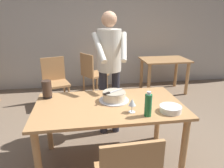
# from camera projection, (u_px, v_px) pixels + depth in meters

# --- Properties ---
(ground_plane) EXTENTS (14.00, 14.00, 0.00)m
(ground_plane) POSITION_uv_depth(u_px,v_px,m) (109.00, 161.00, 2.53)
(ground_plane) COLOR #7A6651
(back_wall) EXTENTS (10.00, 0.12, 2.70)m
(back_wall) POSITION_uv_depth(u_px,v_px,m) (91.00, 29.00, 4.80)
(back_wall) COLOR #BCB7AD
(back_wall) RESTS_ON ground_plane
(main_dining_table) EXTENTS (1.60, 0.90, 0.75)m
(main_dining_table) POSITION_uv_depth(u_px,v_px,m) (109.00, 113.00, 2.33)
(main_dining_table) COLOR tan
(main_dining_table) RESTS_ON ground_plane
(cake_on_platter) EXTENTS (0.34, 0.34, 0.11)m
(cake_on_platter) POSITION_uv_depth(u_px,v_px,m) (114.00, 96.00, 2.37)
(cake_on_platter) COLOR silver
(cake_on_platter) RESTS_ON main_dining_table
(cake_knife) EXTENTS (0.24, 0.17, 0.02)m
(cake_knife) POSITION_uv_depth(u_px,v_px,m) (109.00, 93.00, 2.30)
(cake_knife) COLOR silver
(cake_knife) RESTS_ON cake_on_platter
(plate_stack) EXTENTS (0.22, 0.22, 0.06)m
(plate_stack) POSITION_uv_depth(u_px,v_px,m) (171.00, 109.00, 2.11)
(plate_stack) COLOR white
(plate_stack) RESTS_ON main_dining_table
(wine_glass_near) EXTENTS (0.08, 0.08, 0.14)m
(wine_glass_near) POSITION_uv_depth(u_px,v_px,m) (132.00, 103.00, 2.08)
(wine_glass_near) COLOR silver
(wine_glass_near) RESTS_ON main_dining_table
(water_bottle) EXTENTS (0.07, 0.07, 0.25)m
(water_bottle) POSITION_uv_depth(u_px,v_px,m) (148.00, 105.00, 2.00)
(water_bottle) COLOR #1E6B38
(water_bottle) RESTS_ON main_dining_table
(hurricane_lamp) EXTENTS (0.11, 0.11, 0.21)m
(hurricane_lamp) POSITION_uv_depth(u_px,v_px,m) (47.00, 89.00, 2.43)
(hurricane_lamp) COLOR black
(hurricane_lamp) RESTS_ON main_dining_table
(person_cutting_cake) EXTENTS (0.47, 0.55, 1.72)m
(person_cutting_cake) POSITION_uv_depth(u_px,v_px,m) (109.00, 62.00, 2.82)
(person_cutting_cake) COLOR #2D2D38
(person_cutting_cake) RESTS_ON ground_plane
(background_table) EXTENTS (1.00, 0.70, 0.74)m
(background_table) POSITION_uv_depth(u_px,v_px,m) (164.00, 66.00, 4.62)
(background_table) COLOR tan
(background_table) RESTS_ON ground_plane
(background_chair_1) EXTENTS (0.61, 0.61, 0.90)m
(background_chair_1) POSITION_uv_depth(u_px,v_px,m) (92.00, 72.00, 4.48)
(background_chair_1) COLOR tan
(background_chair_1) RESTS_ON ground_plane
(background_chair_2) EXTENTS (0.55, 0.55, 0.90)m
(background_chair_2) POSITION_uv_depth(u_px,v_px,m) (55.00, 80.00, 3.99)
(background_chair_2) COLOR tan
(background_chair_2) RESTS_ON ground_plane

